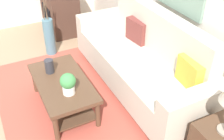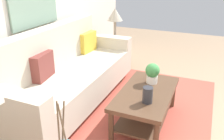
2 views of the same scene
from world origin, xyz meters
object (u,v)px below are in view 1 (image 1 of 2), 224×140
Objects in this scene: tabletop_vase at (49,66)px; fireplace at (59,1)px; throw_pillow_maroon at (137,31)px; coffee_table at (63,88)px; floor_vase at (49,37)px; potted_plant_tabletop at (68,83)px; throw_pillow_mustard at (190,73)px; couch at (142,61)px.

tabletop_vase is 0.16× the size of fireplace.
coffee_table is at bearing -75.24° from throw_pillow_maroon.
floor_vase is (-1.14, 0.30, -0.21)m from tabletop_vase.
throw_pillow_maroon reaches higher than coffee_table.
potted_plant_tabletop reaches higher than floor_vase.
fireplace is at bearing -162.89° from throw_pillow_maroon.
fireplace is (-2.99, -0.57, -0.09)m from throw_pillow_mustard.
couch reaches higher than throw_pillow_mustard.
coffee_table is 0.33m from tabletop_vase.
fireplace is at bearing 163.08° from coffee_table.
throw_pillow_maroon is 1.32m from tabletop_vase.
potted_plant_tabletop is at bearing -79.79° from couch.
floor_vase is (-1.44, -0.88, -0.12)m from couch.
fireplace is at bearing 164.85° from potted_plant_tabletop.
tabletop_vase is at bearing -104.30° from couch.
throw_pillow_mustard is at bearing 9.28° from couch.
throw_pillow_maroon is at bearing 115.28° from potted_plant_tabletop.
throw_pillow_maroon is 1.94m from fireplace.
coffee_table is 0.95× the size of fireplace.
couch is 1.11m from coffee_table.
couch is at bearing -18.09° from throw_pillow_maroon.
fireplace is (-1.85, -0.57, -0.09)m from throw_pillow_maroon.
fireplace is at bearing -168.72° from couch.
coffee_table is (0.32, -1.23, -0.37)m from throw_pillow_maroon.
fireplace is (-2.43, 0.66, 0.02)m from potted_plant_tabletop.
potted_plant_tabletop reaches higher than coffee_table.
couch reaches higher than floor_vase.
floor_vase reaches higher than tabletop_vase.
floor_vase is (0.79, -0.44, -0.28)m from fireplace.
throw_pillow_maroon is at bearing 180.00° from throw_pillow_mustard.
throw_pillow_maroon is at bearing 161.91° from couch.
throw_pillow_mustard is 2.45m from floor_vase.
coffee_table is at bearing -123.61° from throw_pillow_mustard.
coffee_table is 1.77× the size of floor_vase.
throw_pillow_maroon is 1.14m from throw_pillow_mustard.
tabletop_vase reaches higher than coffee_table.
tabletop_vase is at bearing -20.87° from fireplace.
fireplace is 0.94m from floor_vase.
potted_plant_tabletop is (0.26, 0.00, 0.26)m from coffee_table.
coffee_table is 4.20× the size of potted_plant_tabletop.
fireplace reaches higher than throw_pillow_maroon.
throw_pillow_mustard is 1.36m from potted_plant_tabletop.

